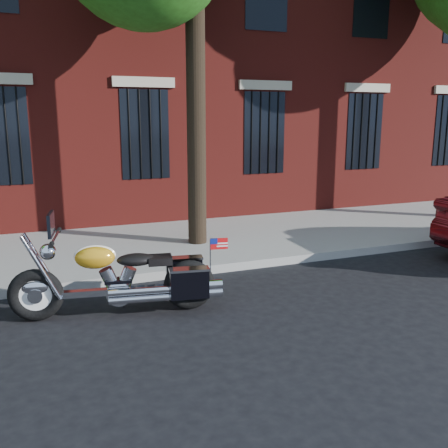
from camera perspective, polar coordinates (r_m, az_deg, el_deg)
name	(u,v)px	position (r m, az deg, el deg)	size (l,w,h in m)	color
ground	(229,302)	(7.24, 0.62, -8.87)	(120.00, 120.00, 0.00)	black
curb	(198,270)	(8.44, -2.94, -5.26)	(40.00, 0.16, 0.15)	gray
sidewalk	(169,244)	(10.17, -6.35, -2.28)	(40.00, 3.60, 0.15)	gray
building	(104,1)	(16.86, -13.58, 23.48)	(26.00, 10.08, 12.00)	maroon
motorcycle	(125,280)	(6.77, -11.22, -6.32)	(2.73, 1.10, 1.42)	black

